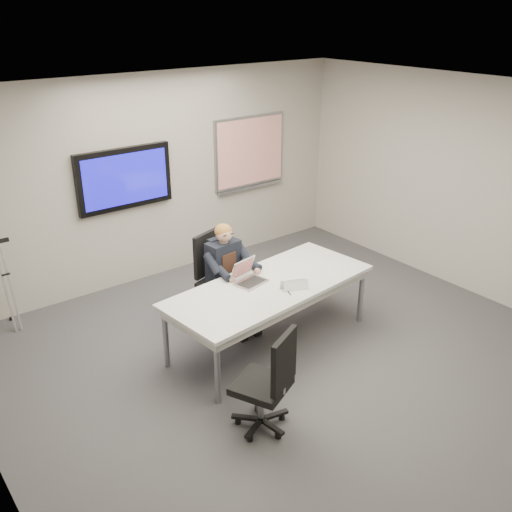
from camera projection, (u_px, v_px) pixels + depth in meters
floor at (301, 367)px, 6.14m from camera, size 6.00×6.00×0.02m
ceiling at (311, 101)px, 5.00m from camera, size 6.00×6.00×0.02m
wall_back at (157, 178)px, 7.74m from camera, size 6.00×0.02×2.80m
wall_right at (481, 191)px, 7.23m from camera, size 0.02×6.00×2.80m
conference_table at (270, 291)px, 6.32m from camera, size 2.52×1.26×0.75m
tv_display at (125, 179)px, 7.38m from camera, size 1.30×0.09×0.80m
whiteboard at (250, 153)px, 8.53m from camera, size 1.25×0.08×1.10m
office_chair_far at (220, 293)px, 6.96m from camera, size 0.66×0.66×1.09m
office_chair_near at (266, 399)px, 5.13m from camera, size 0.66×0.66×1.04m
seated_person at (232, 288)px, 6.72m from camera, size 0.41×0.70×1.27m
crutch at (6, 280)px, 6.67m from camera, size 0.31×0.73×1.29m
laptop at (248, 276)px, 6.32m from camera, size 0.39×0.39×0.24m
name_tent at (294, 284)px, 6.15m from camera, size 0.29×0.18×0.11m
pen at (289, 292)px, 6.09m from camera, size 0.06×0.13×0.01m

